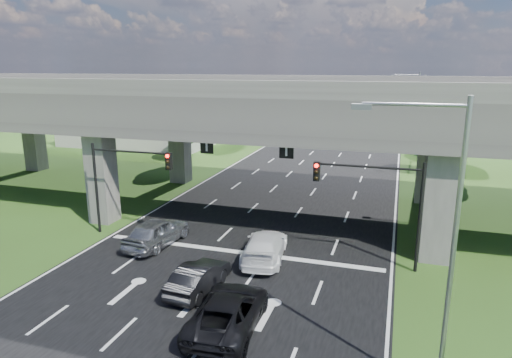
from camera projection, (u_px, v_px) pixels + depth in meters
The scene contains 19 objects.
ground at pixel (215, 278), 23.90m from camera, with size 160.00×160.00×0.00m, color #2B4616.
road at pixel (268, 218), 33.14m from camera, with size 18.00×120.00×0.03m, color black.
overpass at pixel (277, 106), 33.08m from camera, with size 80.00×15.00×10.00m.
warehouse at pixel (139, 131), 63.40m from camera, with size 20.00×10.00×4.00m, color #9E9E99.
signal_right at pixel (378, 194), 24.24m from camera, with size 5.76×0.54×6.00m.
signal_left at pixel (123, 173), 28.82m from camera, with size 5.76×0.54×6.00m.
streetlight_near at pixel (441, 232), 13.97m from camera, with size 3.38×0.25×10.00m.
streetlight_far at pixel (417, 121), 41.72m from camera, with size 3.38×0.25×10.00m.
streetlight_beyond at pixel (414, 107), 56.52m from camera, with size 3.38×0.25×10.00m.
tree_left_near at pixel (188, 121), 50.87m from camera, with size 4.50×4.50×7.80m.
tree_left_mid at pixel (194, 118), 59.30m from camera, with size 3.91×3.90×6.76m.
tree_left_far at pixel (243, 106), 65.29m from camera, with size 4.80×4.80×8.32m.
tree_right_near at pixel (446, 131), 44.88m from camera, with size 4.20×4.20×7.28m.
tree_right_mid at pixel (469, 126), 51.48m from camera, with size 3.91×3.90×6.76m.
tree_right_far at pixel (428, 112), 59.90m from camera, with size 4.50×4.50×7.80m.
car_silver at pixel (157, 232), 27.95m from camera, with size 2.03×5.06×1.72m, color #9EA1A6.
car_dark at pixel (199, 277), 22.29m from camera, with size 1.52×4.35×1.43m, color black.
car_white at pixel (265, 246), 25.95m from camera, with size 2.20×5.41×1.57m, color white.
car_trailing at pixel (229, 311), 19.11m from camera, with size 2.56×5.55×1.54m, color black.
Camera 1 is at (8.65, -20.26, 10.82)m, focal length 32.00 mm.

